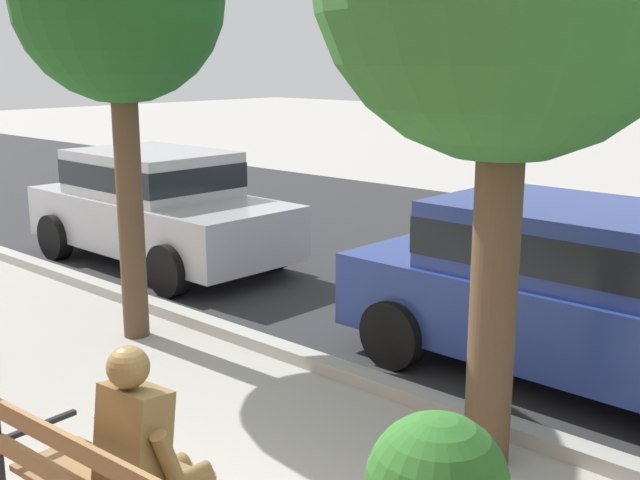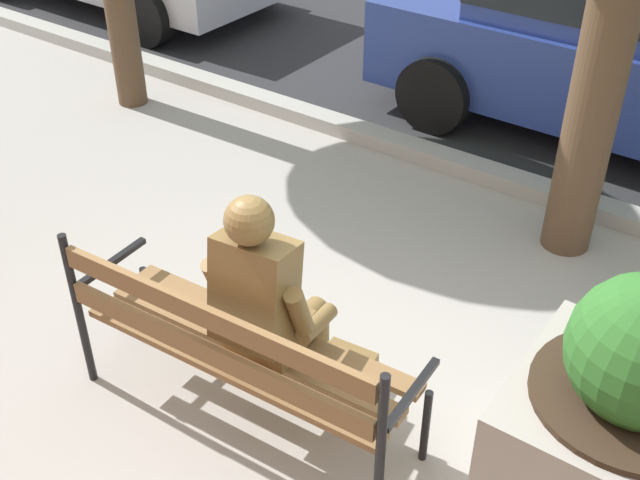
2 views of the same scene
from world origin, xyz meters
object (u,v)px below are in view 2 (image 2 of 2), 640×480
object	(u,v)px
bronze_statue_seated	(276,310)
parked_car_blue	(637,37)
concrete_planter	(619,436)
park_bench	(234,346)

from	to	relation	value
bronze_statue_seated	parked_car_blue	xyz separation A→B (m)	(0.38, 4.09, 0.17)
bronze_statue_seated	parked_car_blue	size ratio (longest dim) A/B	0.33
concrete_planter	parked_car_blue	size ratio (longest dim) A/B	0.33
park_bench	bronze_statue_seated	xyz separation A→B (m)	(0.09, 0.21, 0.12)
bronze_statue_seated	parked_car_blue	bearing A→B (deg)	84.64
park_bench	concrete_planter	size ratio (longest dim) A/B	1.36
concrete_planter	parked_car_blue	distance (m)	4.00
park_bench	parked_car_blue	bearing A→B (deg)	83.70
concrete_planter	parked_car_blue	bearing A→B (deg)	107.34
park_bench	concrete_planter	bearing A→B (deg)	16.40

